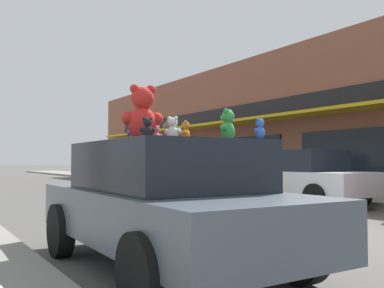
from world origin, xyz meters
The scene contains 15 objects.
ground_plane centered at (0.00, 0.00, 0.00)m, with size 260.00×260.00×0.00m, color #514F4C.
storefront_row centered at (14.15, 10.80, 3.12)m, with size 14.11×36.76×6.25m.
plush_art_car centered at (-3.30, -0.59, 0.76)m, with size 1.98×4.04×1.44m.
teddy_bear_giant centered at (-3.43, -0.28, 1.77)m, with size 0.53×0.36×0.70m.
teddy_bear_white centered at (-3.15, -0.51, 1.59)m, with size 0.19×0.23×0.31m.
teddy_bear_brown centered at (-2.84, 0.14, 1.60)m, with size 0.22×0.24×0.34m.
teddy_bear_teal centered at (-3.00, -0.23, 1.58)m, with size 0.23×0.18×0.30m.
teddy_bear_green centered at (-2.70, -0.98, 1.62)m, with size 0.28×0.23×0.38m.
teddy_bear_black centered at (-3.76, -1.05, 1.54)m, with size 0.17×0.12×0.22m.
teddy_bear_blue centered at (-2.76, -1.60, 1.54)m, with size 0.16×0.11×0.22m.
teddy_bear_purple centered at (-3.37, 0.02, 1.59)m, with size 0.24×0.18×0.32m.
teddy_bear_orange centered at (-3.15, -0.79, 1.55)m, with size 0.15×0.17×0.24m.
teddy_bear_pink centered at (-3.15, -0.08, 1.55)m, with size 0.18×0.12×0.24m.
parked_car_far_center centered at (3.37, 3.70, 0.80)m, with size 1.92×4.45×1.52m.
parked_car_far_right centered at (3.37, 9.59, 0.83)m, with size 1.91×4.79×1.53m.
Camera 1 is at (-5.67, -4.86, 1.22)m, focal length 40.00 mm.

